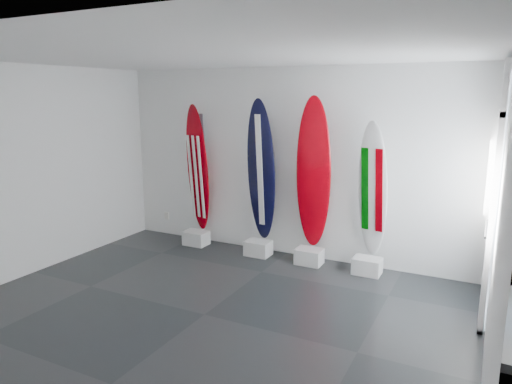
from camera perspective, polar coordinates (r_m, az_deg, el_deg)
The scene contains 15 objects.
floor at distance 5.83m, azimuth -6.28°, elevation -14.58°, with size 6.00×6.00×0.00m, color black.
ceiling at distance 5.24m, azimuth -7.04°, elevation 16.30°, with size 6.00×6.00×0.00m, color white.
wall_back at distance 7.51m, azimuth 3.96°, elevation 3.50°, with size 6.00×6.00×0.00m, color white.
wall_left at distance 7.41m, azimuth -26.40°, elevation 2.17°, with size 5.00×5.00×0.00m, color white.
wall_right at distance 4.48m, azimuth 27.43°, elevation -3.55°, with size 5.00×5.00×0.00m, color white.
display_block_usa at distance 8.29m, azimuth -7.28°, elevation -5.56°, with size 0.40×0.30×0.24m, color silver.
surfboard_usa at distance 8.10m, azimuth -7.10°, elevation 2.83°, with size 0.49×0.08×2.19m, color #970009.
display_block_navy at distance 7.70m, azimuth 0.27°, elevation -6.83°, with size 0.40×0.30×0.24m, color silver.
surfboard_navy at distance 7.49m, azimuth 0.62°, elevation 2.58°, with size 0.52×0.08×2.29m, color black.
display_block_swiss at distance 7.37m, azimuth 6.48°, elevation -7.79°, with size 0.40×0.30×0.24m, color silver.
surfboard_swiss at distance 7.14m, azimuth 7.00°, elevation 2.23°, with size 0.53×0.08×2.34m, color #970009.
display_block_italy at distance 7.13m, azimuth 13.34°, elevation -8.73°, with size 0.40×0.30×0.24m, color silver.
surfboard_italy at distance 6.92m, azimuth 13.98°, elevation 0.23°, with size 0.45×0.08×2.00m, color white.
wall_outlet at distance 8.95m, azimuth -10.80°, elevation -2.84°, with size 0.09×0.02×0.13m, color silver.
glass_door at distance 6.00m, azimuth 27.09°, elevation -0.62°, with size 0.12×1.16×2.85m, color white, non-canonical shape.
Camera 1 is at (2.90, -4.34, 2.58)m, focal length 32.93 mm.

